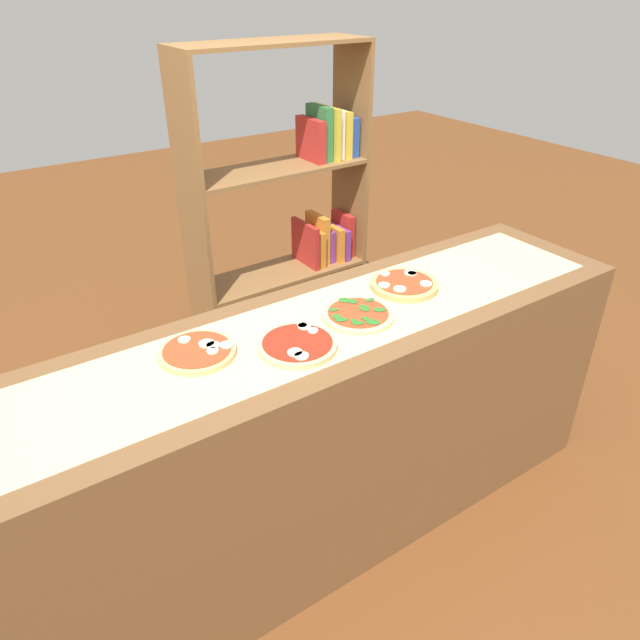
{
  "coord_description": "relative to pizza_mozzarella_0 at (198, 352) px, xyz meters",
  "views": [
    {
      "loc": [
        -0.93,
        -1.36,
        1.91
      ],
      "look_at": [
        0.0,
        0.0,
        0.94
      ],
      "focal_mm": 33.2,
      "sensor_mm": 36.0,
      "label": 1
    }
  ],
  "objects": [
    {
      "name": "pizza_mozzarella_1",
      "position": [
        0.27,
        -0.14,
        0.0
      ],
      "size": [
        0.24,
        0.24,
        0.03
      ],
      "color": "#E5C17F",
      "rests_on": "parchment_paper"
    },
    {
      "name": "pizza_mozzarella_3",
      "position": [
        0.8,
        -0.02,
        0.0
      ],
      "size": [
        0.25,
        0.25,
        0.03
      ],
      "color": "tan",
      "rests_on": "parchment_paper"
    },
    {
      "name": "pizza_mozzarella_0",
      "position": [
        0.0,
        0.0,
        0.0
      ],
      "size": [
        0.23,
        0.23,
        0.03
      ],
      "color": "#DBB26B",
      "rests_on": "parchment_paper"
    },
    {
      "name": "counter",
      "position": [
        0.4,
        -0.06,
        -0.47
      ],
      "size": [
        2.4,
        0.58,
        0.92
      ],
      "primitive_type": "cube",
      "color": "brown",
      "rests_on": "ground_plane"
    },
    {
      "name": "bookshelf",
      "position": [
        1.0,
        1.01,
        -0.17
      ],
      "size": [
        0.92,
        0.31,
        1.67
      ],
      "color": "brown",
      "rests_on": "ground_plane"
    },
    {
      "name": "parchment_paper",
      "position": [
        0.4,
        -0.06,
        -0.01
      ],
      "size": [
        2.21,
        0.42,
        0.0
      ],
      "primitive_type": "cube",
      "color": "tan",
      "rests_on": "counter"
    },
    {
      "name": "pizza_spinach_2",
      "position": [
        0.53,
        -0.09,
        -0.0
      ],
      "size": [
        0.24,
        0.24,
        0.02
      ],
      "color": "#E5C17F",
      "rests_on": "parchment_paper"
    },
    {
      "name": "ground_plane",
      "position": [
        0.4,
        -0.06,
        -0.94
      ],
      "size": [
        12.0,
        12.0,
        0.0
      ],
      "primitive_type": "plane",
      "color": "brown"
    }
  ]
}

